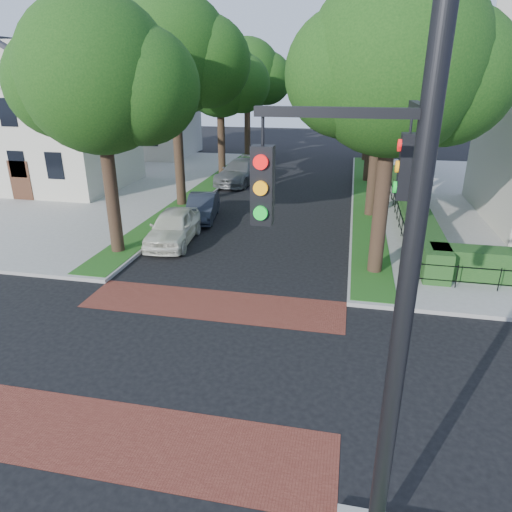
% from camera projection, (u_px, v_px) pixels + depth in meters
% --- Properties ---
extents(ground, '(120.00, 120.00, 0.00)m').
position_uv_depth(ground, '(181.00, 357.00, 12.77)').
color(ground, black).
rests_on(ground, ground).
extents(sidewalk_nw, '(30.00, 30.00, 0.15)m').
position_uv_depth(sidewalk_nw, '(22.00, 181.00, 33.72)').
color(sidewalk_nw, gray).
rests_on(sidewalk_nw, ground).
extents(crosswalk_far, '(9.00, 2.20, 0.01)m').
position_uv_depth(crosswalk_far, '(213.00, 305.00, 15.69)').
color(crosswalk_far, maroon).
rests_on(crosswalk_far, ground).
extents(crosswalk_near, '(9.00, 2.20, 0.01)m').
position_uv_depth(crosswalk_near, '(128.00, 440.00, 9.86)').
color(crosswalk_near, maroon).
rests_on(crosswalk_near, ground).
extents(grass_strip_ne, '(1.60, 29.80, 0.02)m').
position_uv_depth(grass_strip_ne, '(366.00, 196.00, 29.08)').
color(grass_strip_ne, '#204E16').
rests_on(grass_strip_ne, sidewalk_ne).
extents(grass_strip_nw, '(1.60, 29.80, 0.02)m').
position_uv_depth(grass_strip_nw, '(204.00, 188.00, 31.12)').
color(grass_strip_nw, '#204E16').
rests_on(grass_strip_nw, sidewalk_nw).
extents(tree_right_near, '(7.75, 6.67, 10.66)m').
position_uv_depth(tree_right_near, '(398.00, 67.00, 15.49)').
color(tree_right_near, black).
rests_on(tree_right_near, sidewalk_ne).
extents(tree_right_mid, '(8.25, 7.09, 11.22)m').
position_uv_depth(tree_right_mid, '(386.00, 62.00, 22.65)').
color(tree_right_mid, black).
rests_on(tree_right_mid, sidewalk_ne).
extents(tree_right_far, '(7.25, 6.23, 9.74)m').
position_uv_depth(tree_right_far, '(377.00, 82.00, 31.22)').
color(tree_right_far, black).
rests_on(tree_right_far, sidewalk_ne).
extents(tree_right_back, '(7.50, 6.45, 10.20)m').
position_uv_depth(tree_right_back, '(373.00, 76.00, 39.28)').
color(tree_right_back, black).
rests_on(tree_right_back, sidewalk_ne).
extents(tree_left_near, '(7.50, 6.45, 10.20)m').
position_uv_depth(tree_left_near, '(103.00, 78.00, 17.69)').
color(tree_left_near, black).
rests_on(tree_left_near, sidewalk_nw).
extents(tree_left_mid, '(8.00, 6.88, 11.48)m').
position_uv_depth(tree_left_mid, '(176.00, 55.00, 24.59)').
color(tree_left_mid, black).
rests_on(tree_left_mid, sidewalk_nw).
extents(tree_left_far, '(7.00, 6.02, 9.86)m').
position_uv_depth(tree_left_far, '(222.00, 79.00, 33.21)').
color(tree_left_far, black).
rests_on(tree_left_far, sidewalk_nw).
extents(tree_left_back, '(7.75, 6.66, 10.44)m').
position_uv_depth(tree_left_back, '(249.00, 75.00, 41.31)').
color(tree_left_back, black).
rests_on(tree_left_back, sidewalk_nw).
extents(hedge_main_road, '(1.00, 18.00, 1.20)m').
position_uv_depth(hedge_main_road, '(412.00, 206.00, 24.70)').
color(hedge_main_road, '#143B17').
rests_on(hedge_main_road, sidewalk_ne).
extents(fence_main_road, '(0.06, 18.00, 0.90)m').
position_uv_depth(fence_main_road, '(396.00, 208.00, 24.90)').
color(fence_main_road, black).
rests_on(fence_main_road, sidewalk_ne).
extents(house_left_near, '(10.00, 9.00, 10.14)m').
position_uv_depth(house_left_near, '(51.00, 113.00, 30.21)').
color(house_left_near, beige).
rests_on(house_left_near, sidewalk_nw).
extents(house_left_far, '(10.00, 9.00, 10.14)m').
position_uv_depth(house_left_far, '(142.00, 102.00, 42.96)').
color(house_left_far, '#BCB8A9').
rests_on(house_left_far, sidewalk_nw).
extents(traffic_signal, '(2.17, 2.00, 8.00)m').
position_uv_depth(traffic_signal, '(388.00, 287.00, 6.10)').
color(traffic_signal, black).
rests_on(traffic_signal, sidewalk_se).
extents(parked_car_front, '(2.28, 4.77, 1.57)m').
position_uv_depth(parked_car_front, '(173.00, 227.00, 21.22)').
color(parked_car_front, silver).
rests_on(parked_car_front, ground).
extents(parked_car_middle, '(2.09, 4.32, 1.36)m').
position_uv_depth(parked_car_middle, '(202.00, 207.00, 24.76)').
color(parked_car_middle, '#1E232D').
rests_on(parked_car_middle, ground).
extents(parked_car_rear, '(3.22, 6.04, 1.67)m').
position_uv_depth(parked_car_rear, '(241.00, 172.00, 33.14)').
color(parked_car_rear, slate).
rests_on(parked_car_rear, ground).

